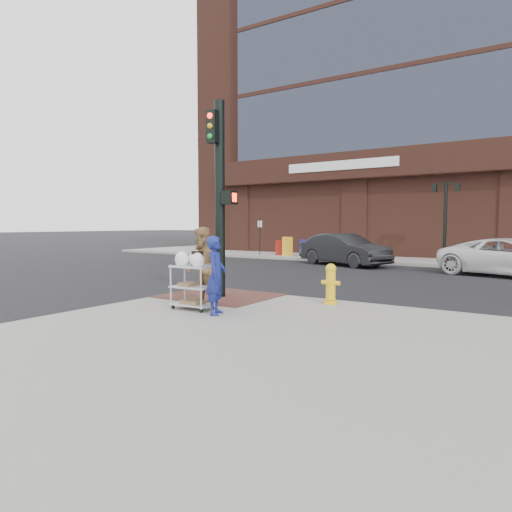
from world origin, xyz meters
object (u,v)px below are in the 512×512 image
Objects in this scene: woman_blue at (216,275)px; utility_cart at (193,283)px; pedestrian_tan at (203,266)px; fire_hydrant at (331,283)px; lamp_post at (445,213)px; sedan_dark at (344,250)px; traffic_signal_pole at (220,193)px.

woman_blue reaches higher than utility_cart.
pedestrian_tan is 1.90× the size of fire_hydrant.
lamp_post is 3.07× the size of utility_cart.
utility_cart is (2.06, -13.51, -0.05)m from sedan_dark.
pedestrian_tan reaches higher than fire_hydrant.
pedestrian_tan is at bearing 29.36° from woman_blue.
traffic_signal_pole is 1.05× the size of sedan_dark.
fire_hydrant is (2.82, 0.59, -2.19)m from traffic_signal_pole.
pedestrian_tan is at bearing -151.02° from sedan_dark.
woman_blue is 1.26× the size of utility_cart.
pedestrian_tan is 13.11m from sedan_dark.
lamp_post is 0.80× the size of traffic_signal_pole.
fire_hydrant is (2.26, 2.31, -0.10)m from utility_cart.
traffic_signal_pole is 3.84× the size of utility_cart.
traffic_signal_pole reaches higher than pedestrian_tan.
woman_blue is at bearing -10.94° from utility_cart.
utility_cart reaches higher than fire_hydrant.
lamp_post is at bearing -28.53° from sedan_dark.
utility_cart is at bearing -71.84° from traffic_signal_pole.
fire_hydrant is at bearing 50.93° from pedestrian_tan.
lamp_post is 14.77m from fire_hydrant.
lamp_post is 16.61m from pedestrian_tan.
utility_cart is 3.23m from fire_hydrant.
sedan_dark is 12.01m from fire_hydrant.
traffic_signal_pole is 3.62m from fire_hydrant.
traffic_signal_pole reaches higher than woman_blue.
fire_hydrant is at bearing -88.64° from lamp_post.
sedan_dark is 3.67× the size of utility_cart.
lamp_post is at bearing 80.76° from traffic_signal_pole.
fire_hydrant is at bearing 11.84° from traffic_signal_pole.
pedestrian_tan is at bearing -97.20° from lamp_post.
sedan_dark is 4.98× the size of fire_hydrant.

